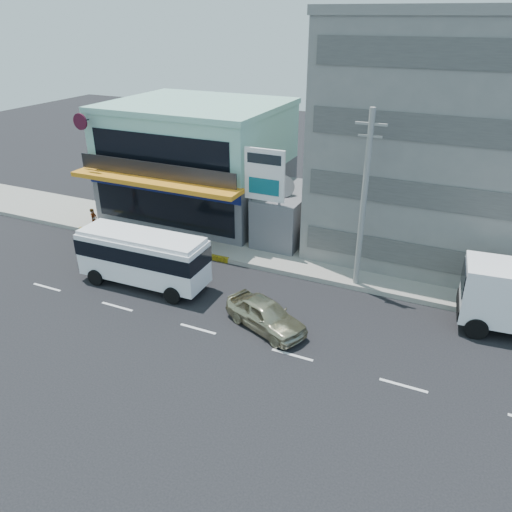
{
  "coord_description": "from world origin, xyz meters",
  "views": [
    {
      "loc": [
        11.24,
        -17.53,
        14.09
      ],
      "look_at": [
        1.04,
        4.61,
        2.2
      ],
      "focal_mm": 35.0,
      "sensor_mm": 36.0,
      "label": 1
    }
  ],
  "objects_px": {
    "satellite_dish": "(283,194)",
    "billboard": "(265,181)",
    "utility_pole_near": "(364,202)",
    "sedan": "(266,315)",
    "motorcycle_rider": "(95,229)",
    "shop_building": "(199,163)",
    "minibus": "(143,255)",
    "concrete_building": "(462,144)"
  },
  "relations": [
    {
      "from": "concrete_building",
      "to": "satellite_dish",
      "type": "bearing_deg",
      "value": -158.2
    },
    {
      "from": "shop_building",
      "to": "sedan",
      "type": "distance_m",
      "value": 16.92
    },
    {
      "from": "shop_building",
      "to": "billboard",
      "type": "relative_size",
      "value": 1.8
    },
    {
      "from": "sedan",
      "to": "concrete_building",
      "type": "bearing_deg",
      "value": -4.53
    },
    {
      "from": "billboard",
      "to": "sedan",
      "type": "distance_m",
      "value": 9.42
    },
    {
      "from": "sedan",
      "to": "minibus",
      "type": "bearing_deg",
      "value": 104.56
    },
    {
      "from": "sedan",
      "to": "motorcycle_rider",
      "type": "height_order",
      "value": "motorcycle_rider"
    },
    {
      "from": "shop_building",
      "to": "motorcycle_rider",
      "type": "bearing_deg",
      "value": -119.55
    },
    {
      "from": "sedan",
      "to": "motorcycle_rider",
      "type": "xyz_separation_m",
      "value": [
        -15.13,
        5.16,
        -0.05
      ]
    },
    {
      "from": "utility_pole_near",
      "to": "sedan",
      "type": "distance_m",
      "value": 7.94
    },
    {
      "from": "concrete_building",
      "to": "motorcycle_rider",
      "type": "bearing_deg",
      "value": -159.35
    },
    {
      "from": "billboard",
      "to": "motorcycle_rider",
      "type": "xyz_separation_m",
      "value": [
        -11.63,
        -2.54,
        -4.21
      ]
    },
    {
      "from": "shop_building",
      "to": "utility_pole_near",
      "type": "distance_m",
      "value": 15.5
    },
    {
      "from": "shop_building",
      "to": "minibus",
      "type": "relative_size",
      "value": 1.64
    },
    {
      "from": "billboard",
      "to": "utility_pole_near",
      "type": "height_order",
      "value": "utility_pole_near"
    },
    {
      "from": "motorcycle_rider",
      "to": "sedan",
      "type": "bearing_deg",
      "value": -18.83
    },
    {
      "from": "shop_building",
      "to": "concrete_building",
      "type": "bearing_deg",
      "value": 3.35
    },
    {
      "from": "billboard",
      "to": "utility_pole_near",
      "type": "bearing_deg",
      "value": -15.48
    },
    {
      "from": "concrete_building",
      "to": "utility_pole_near",
      "type": "xyz_separation_m",
      "value": [
        -4.0,
        -7.6,
        -1.85
      ]
    },
    {
      "from": "sedan",
      "to": "utility_pole_near",
      "type": "bearing_deg",
      "value": -4.08
    },
    {
      "from": "shop_building",
      "to": "motorcycle_rider",
      "type": "xyz_separation_m",
      "value": [
        -4.13,
        -7.29,
        -3.28
      ]
    },
    {
      "from": "concrete_building",
      "to": "utility_pole_near",
      "type": "bearing_deg",
      "value": -117.76
    },
    {
      "from": "concrete_building",
      "to": "billboard",
      "type": "distance_m",
      "value": 12.17
    },
    {
      "from": "shop_building",
      "to": "concrete_building",
      "type": "distance_m",
      "value": 18.28
    },
    {
      "from": "concrete_building",
      "to": "motorcycle_rider",
      "type": "height_order",
      "value": "concrete_building"
    },
    {
      "from": "billboard",
      "to": "minibus",
      "type": "height_order",
      "value": "billboard"
    },
    {
      "from": "utility_pole_near",
      "to": "minibus",
      "type": "distance_m",
      "value": 12.48
    },
    {
      "from": "shop_building",
      "to": "minibus",
      "type": "xyz_separation_m",
      "value": [
        2.92,
        -11.26,
        -2.12
      ]
    },
    {
      "from": "billboard",
      "to": "minibus",
      "type": "distance_m",
      "value": 8.53
    },
    {
      "from": "satellite_dish",
      "to": "minibus",
      "type": "relative_size",
      "value": 0.2
    },
    {
      "from": "shop_building",
      "to": "satellite_dish",
      "type": "height_order",
      "value": "shop_building"
    },
    {
      "from": "satellite_dish",
      "to": "concrete_building",
      "type": "bearing_deg",
      "value": 21.8
    },
    {
      "from": "shop_building",
      "to": "minibus",
      "type": "bearing_deg",
      "value": -75.47
    },
    {
      "from": "minibus",
      "to": "shop_building",
      "type": "bearing_deg",
      "value": 104.53
    },
    {
      "from": "satellite_dish",
      "to": "shop_building",
      "type": "bearing_deg",
      "value": 159.79
    },
    {
      "from": "concrete_building",
      "to": "billboard",
      "type": "xyz_separation_m",
      "value": [
        -10.5,
        -5.8,
        -2.07
      ]
    },
    {
      "from": "satellite_dish",
      "to": "billboard",
      "type": "bearing_deg",
      "value": -105.52
    },
    {
      "from": "shop_building",
      "to": "billboard",
      "type": "distance_m",
      "value": 8.92
    },
    {
      "from": "satellite_dish",
      "to": "billboard",
      "type": "height_order",
      "value": "billboard"
    },
    {
      "from": "motorcycle_rider",
      "to": "shop_building",
      "type": "bearing_deg",
      "value": 60.45
    },
    {
      "from": "minibus",
      "to": "motorcycle_rider",
      "type": "height_order",
      "value": "minibus"
    },
    {
      "from": "shop_building",
      "to": "minibus",
      "type": "height_order",
      "value": "shop_building"
    }
  ]
}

